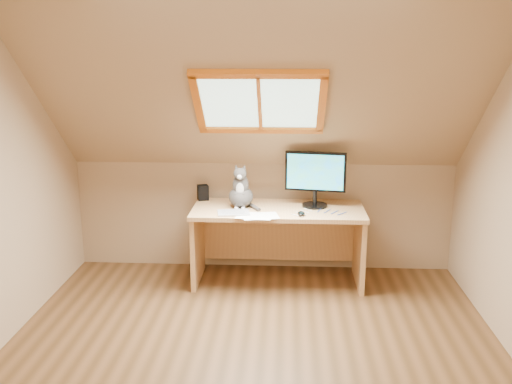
{
  "coord_description": "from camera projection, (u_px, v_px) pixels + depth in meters",
  "views": [
    {
      "loc": [
        0.22,
        -3.39,
        2.02
      ],
      "look_at": [
        -0.03,
        1.0,
        0.92
      ],
      "focal_mm": 40.0,
      "sensor_mm": 36.0,
      "label": 1
    }
  ],
  "objects": [
    {
      "name": "room_shell",
      "position": [
        250.0,
        153.0,
        3.35
      ],
      "size": [
        3.52,
        3.52,
        2.41
      ],
      "color": "tan",
      "rests_on": "ground"
    },
    {
      "name": "graphics_tablet",
      "position": [
        233.0,
        213.0,
        4.8
      ],
      "size": [
        0.29,
        0.23,
        0.01
      ],
      "primitive_type": "cube",
      "rotation": [
        0.0,
        0.0,
        0.16
      ],
      "color": "#B2B2B7",
      "rests_on": "desk"
    },
    {
      "name": "ground",
      "position": [
        252.0,
        362.0,
        3.79
      ],
      "size": [
        3.5,
        3.5,
        0.0
      ],
      "primitive_type": "plane",
      "color": "brown",
      "rests_on": "ground"
    },
    {
      "name": "cables",
      "position": [
        320.0,
        212.0,
        4.82
      ],
      "size": [
        0.51,
        0.26,
        0.01
      ],
      "color": "silver",
      "rests_on": "desk"
    },
    {
      "name": "monitor",
      "position": [
        315.0,
        175.0,
        4.93
      ],
      "size": [
        0.53,
        0.22,
        0.49
      ],
      "color": "black",
      "rests_on": "desk"
    },
    {
      "name": "desk_speaker",
      "position": [
        203.0,
        193.0,
        5.22
      ],
      "size": [
        0.12,
        0.12,
        0.14
      ],
      "primitive_type": "cube",
      "rotation": [
        0.0,
        0.0,
        0.32
      ],
      "color": "black",
      "rests_on": "desk"
    },
    {
      "name": "cat",
      "position": [
        241.0,
        192.0,
        4.95
      ],
      "size": [
        0.22,
        0.26,
        0.39
      ],
      "color": "#4B4642",
      "rests_on": "desk"
    },
    {
      "name": "papers",
      "position": [
        260.0,
        216.0,
        4.71
      ],
      "size": [
        0.33,
        0.27,
        0.0
      ],
      "color": "white",
      "rests_on": "desk"
    },
    {
      "name": "mouse",
      "position": [
        301.0,
        214.0,
        4.73
      ],
      "size": [
        0.06,
        0.11,
        0.03
      ],
      "primitive_type": "ellipsoid",
      "rotation": [
        0.0,
        0.0,
        -0.04
      ],
      "color": "black",
      "rests_on": "desk"
    },
    {
      "name": "desk",
      "position": [
        278.0,
        229.0,
        5.07
      ],
      "size": [
        1.49,
        0.65,
        0.68
      ],
      "color": "tan",
      "rests_on": "ground"
    }
  ]
}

